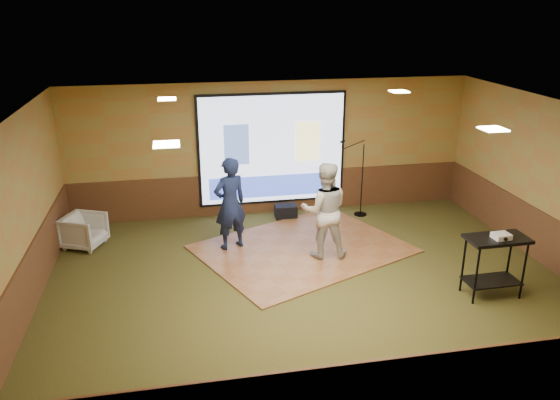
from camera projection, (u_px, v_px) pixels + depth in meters
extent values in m
plane|color=#313C1B|center=(308.00, 283.00, 9.49)|extent=(9.00, 9.00, 0.00)
cube|color=#A48C44|center=(272.00, 149.00, 12.19)|extent=(9.00, 0.04, 3.00)
cube|color=#A48C44|center=(388.00, 317.00, 5.75)|extent=(9.00, 0.04, 3.00)
cube|color=#A48C44|center=(18.00, 222.00, 8.17)|extent=(0.04, 7.00, 3.00)
cube|color=#A48C44|center=(553.00, 186.00, 9.77)|extent=(0.04, 7.00, 3.00)
cube|color=beige|center=(311.00, 112.00, 8.45)|extent=(9.00, 7.00, 0.04)
cube|color=#532F1B|center=(272.00, 192.00, 12.53)|extent=(9.00, 0.04, 0.95)
cube|color=#532F1B|center=(381.00, 394.00, 6.12)|extent=(9.00, 0.04, 0.95)
cube|color=#532F1B|center=(30.00, 283.00, 8.53)|extent=(0.04, 7.00, 0.95)
cube|color=#532F1B|center=(542.00, 238.00, 10.12)|extent=(0.04, 7.00, 0.95)
cube|color=black|center=(272.00, 149.00, 12.15)|extent=(3.32, 0.03, 2.52)
cube|color=#C8D6FE|center=(272.00, 150.00, 12.12)|extent=(3.20, 0.02, 2.40)
cube|color=#3C5185|center=(237.00, 145.00, 11.91)|extent=(0.55, 0.01, 0.90)
cube|color=#DDD280|center=(308.00, 141.00, 12.20)|extent=(0.55, 0.01, 0.90)
cube|color=#3049B6|center=(273.00, 186.00, 12.40)|extent=(2.88, 0.01, 0.50)
cube|color=#F9E4BB|center=(167.00, 99.00, 9.73)|extent=(0.32, 0.32, 0.02)
cube|color=#F9E4BB|center=(399.00, 91.00, 10.51)|extent=(0.32, 0.32, 0.02)
cube|color=#F9E4BB|center=(166.00, 144.00, 6.69)|extent=(0.32, 0.32, 0.02)
cube|color=#F9E4BB|center=(493.00, 129.00, 7.47)|extent=(0.32, 0.32, 0.02)
cube|color=#925C35|center=(303.00, 249.00, 10.76)|extent=(4.63, 4.16, 0.03)
imported|color=#162045|center=(230.00, 204.00, 10.49)|extent=(0.79, 0.66, 1.84)
imported|color=beige|center=(324.00, 210.00, 10.14)|extent=(0.99, 0.82, 1.84)
cylinder|color=black|center=(476.00, 276.00, 8.68)|extent=(0.04, 0.04, 1.00)
cylinder|color=black|center=(524.00, 272.00, 8.83)|extent=(0.04, 0.04, 1.00)
cylinder|color=black|center=(463.00, 264.00, 9.07)|extent=(0.04, 0.04, 1.00)
cylinder|color=black|center=(509.00, 260.00, 9.22)|extent=(0.04, 0.04, 1.00)
cube|color=black|center=(497.00, 239.00, 8.77)|extent=(1.00, 0.52, 0.05)
cube|color=black|center=(491.00, 281.00, 9.03)|extent=(0.89, 0.47, 0.03)
cube|color=white|center=(501.00, 236.00, 8.70)|extent=(0.28, 0.24, 0.09)
cylinder|color=black|center=(360.00, 214.00, 12.50)|extent=(0.29, 0.29, 0.02)
cylinder|color=black|center=(362.00, 180.00, 12.21)|extent=(0.02, 0.02, 1.66)
cylinder|color=black|center=(353.00, 145.00, 11.88)|extent=(0.53, 0.02, 0.21)
cylinder|color=black|center=(342.00, 141.00, 11.81)|extent=(0.12, 0.05, 0.08)
imported|color=gray|center=(84.00, 231.00, 10.79)|extent=(0.95, 0.94, 0.66)
cube|color=black|center=(286.00, 211.00, 12.28)|extent=(0.48, 0.33, 0.30)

